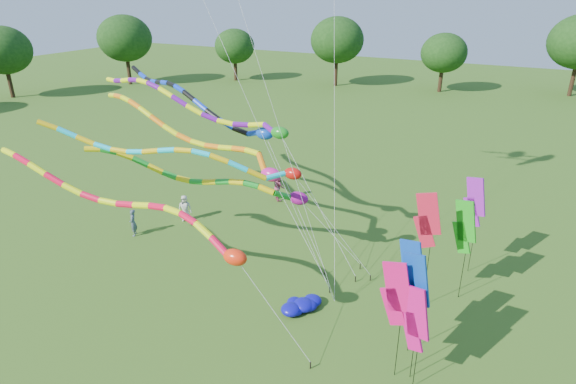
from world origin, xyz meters
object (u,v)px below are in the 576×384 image
at_px(blue_nylon_heap, 300,305).
at_px(tube_kite_red, 142,212).
at_px(tube_kite_orange, 202,139).
at_px(person_b, 133,223).
at_px(person_c, 279,187).
at_px(person_a, 185,208).

bearing_deg(blue_nylon_heap, tube_kite_red, -155.47).
relative_size(tube_kite_orange, blue_nylon_heap, 9.29).
bearing_deg(person_b, person_c, 112.37).
bearing_deg(person_b, person_a, 117.84).
xyz_separation_m(tube_kite_red, person_b, (-5.28, 4.38, -3.69)).
height_order(blue_nylon_heap, person_c, person_c).
bearing_deg(person_b, tube_kite_orange, 78.62).
bearing_deg(blue_nylon_heap, person_c, 122.71).
bearing_deg(person_b, blue_nylon_heap, 44.53).
relative_size(tube_kite_red, tube_kite_orange, 0.96).
distance_m(tube_kite_orange, person_c, 7.81).
height_order(tube_kite_red, tube_kite_orange, tube_kite_orange).
height_order(tube_kite_orange, person_b, tube_kite_orange).
distance_m(tube_kite_red, person_a, 8.96).
height_order(tube_kite_orange, blue_nylon_heap, tube_kite_orange).
relative_size(person_a, person_c, 0.89).
bearing_deg(tube_kite_orange, tube_kite_red, -62.76).
relative_size(tube_kite_orange, person_b, 10.12).
bearing_deg(tube_kite_orange, person_a, 170.20).
height_order(person_b, person_c, person_c).
bearing_deg(blue_nylon_heap, tube_kite_orange, 154.15).
bearing_deg(tube_kite_red, tube_kite_orange, 105.99).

